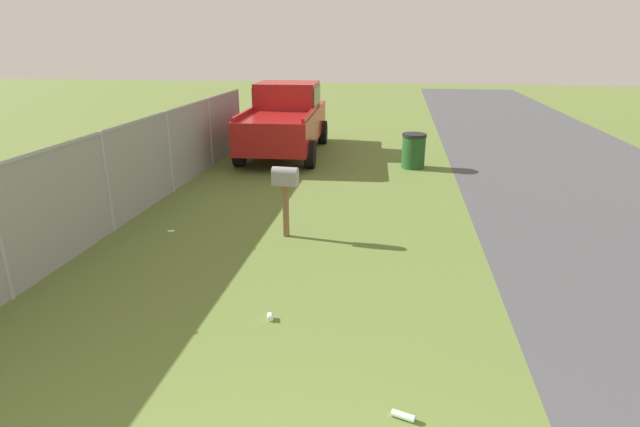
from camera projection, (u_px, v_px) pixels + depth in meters
name	position (u px, v px, depth m)	size (l,w,h in m)	color
mailbox	(285.00, 182.00, 8.66)	(0.23, 0.46, 1.27)	brown
pickup_truck	(286.00, 117.00, 15.25)	(5.29, 2.43, 2.09)	maroon
trash_bin	(414.00, 151.00, 13.60)	(0.65, 0.65, 0.94)	#1E4C1E
fence_section	(142.00, 162.00, 10.09)	(12.95, 0.07, 1.85)	#9EA3A8
litter_wrapper_near_hydrant	(171.00, 231.00, 9.22)	(0.12, 0.08, 0.01)	silver
litter_cup_midfield_a	(270.00, 317.00, 6.30)	(0.08, 0.08, 0.10)	white
litter_bottle_by_mailbox	(403.00, 416.00, 4.65)	(0.07, 0.07, 0.22)	#B2D8BF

